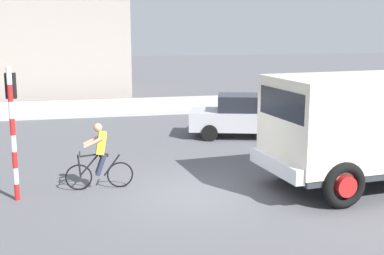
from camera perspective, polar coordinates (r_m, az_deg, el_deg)
ground_plane at (r=12.82m, az=0.79°, el=-7.48°), size 120.00×120.00×0.00m
sidewalk_far at (r=26.39m, az=-6.38°, el=2.39°), size 80.00×5.00×0.16m
truck_foreground at (r=13.87m, az=19.19°, el=0.44°), size 5.65×3.25×2.90m
cyclist at (r=13.23m, az=-10.32°, el=-3.17°), size 1.73×0.50×1.72m
traffic_light_pole at (r=12.71m, az=-19.48°, el=1.32°), size 0.24×0.43×3.20m
car_red_near at (r=23.29m, az=16.58°, el=2.64°), size 4.14×2.16×1.60m
car_white_mid at (r=19.31m, az=5.87°, el=1.35°), size 4.32×2.77×1.60m
pedestrian_near_kerb at (r=22.90m, az=8.28°, el=2.93°), size 0.34×0.22×1.62m
building_mid_block at (r=33.14m, az=-15.45°, el=8.83°), size 9.35×6.91×5.87m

